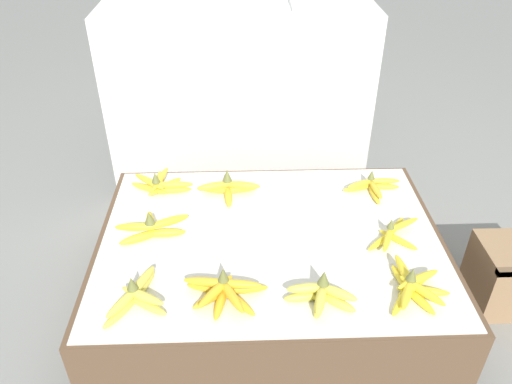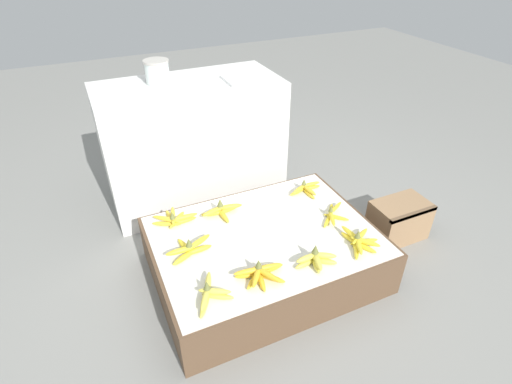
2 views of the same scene
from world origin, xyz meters
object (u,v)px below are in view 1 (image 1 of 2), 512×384
at_px(banana_bunch_front_left, 136,296).
at_px(banana_bunch_back_left, 160,184).
at_px(foam_tray_white, 317,3).
at_px(banana_bunch_front_midright, 321,295).
at_px(banana_bunch_back_right, 373,186).
at_px(banana_bunch_middle_left, 152,228).
at_px(banana_bunch_front_right, 412,287).
at_px(banana_bunch_middle_right, 393,234).
at_px(banana_bunch_front_midleft, 224,291).
at_px(banana_bunch_back_midleft, 229,188).

relative_size(banana_bunch_front_left, banana_bunch_back_left, 0.94).
relative_size(banana_bunch_front_left, foam_tray_white, 1.04).
relative_size(banana_bunch_front_left, banana_bunch_front_midright, 1.11).
bearing_deg(banana_bunch_back_right, banana_bunch_middle_left, -164.02).
relative_size(banana_bunch_front_midright, banana_bunch_middle_left, 0.85).
bearing_deg(banana_bunch_front_right, banana_bunch_middle_left, 159.45).
relative_size(banana_bunch_back_left, banana_bunch_back_right, 1.11).
height_order(banana_bunch_front_left, banana_bunch_back_right, banana_bunch_front_left).
bearing_deg(banana_bunch_middle_right, banana_bunch_back_left, 158.54).
height_order(banana_bunch_front_midleft, banana_bunch_middle_left, banana_bunch_middle_left).
bearing_deg(banana_bunch_front_right, banana_bunch_front_left, -179.18).
bearing_deg(banana_bunch_middle_left, banana_bunch_front_left, -90.32).
distance_m(banana_bunch_front_midright, banana_bunch_front_right, 0.28).
distance_m(banana_bunch_front_right, banana_bunch_middle_right, 0.26).
distance_m(banana_bunch_front_midright, banana_bunch_back_left, 0.82).
bearing_deg(banana_bunch_back_left, banana_bunch_front_midleft, -65.90).
bearing_deg(foam_tray_white, banana_bunch_front_right, -81.12).
xyz_separation_m(banana_bunch_front_midright, foam_tray_white, (0.11, 1.15, 0.54)).
xyz_separation_m(banana_bunch_front_midleft, banana_bunch_back_right, (0.57, 0.54, -0.00)).
height_order(banana_bunch_front_midleft, banana_bunch_middle_right, banana_bunch_front_midleft).
height_order(banana_bunch_front_right, banana_bunch_back_left, banana_bunch_front_right).
bearing_deg(foam_tray_white, banana_bunch_middle_left, -128.80).
relative_size(banana_bunch_front_midleft, banana_bunch_middle_right, 1.18).
bearing_deg(banana_bunch_middle_right, banana_bunch_front_left, -162.11).
bearing_deg(banana_bunch_middle_right, banana_bunch_back_right, 91.03).
bearing_deg(banana_bunch_back_midleft, banana_bunch_front_right, -44.25).
bearing_deg(banana_bunch_front_midright, banana_bunch_back_right, 63.69).
height_order(banana_bunch_front_left, banana_bunch_front_right, banana_bunch_front_left).
height_order(banana_bunch_front_left, banana_bunch_middle_right, banana_bunch_front_left).
height_order(banana_bunch_front_midleft, banana_bunch_back_right, banana_bunch_front_midleft).
xyz_separation_m(banana_bunch_front_left, banana_bunch_back_midleft, (0.27, 0.56, 0.00)).
bearing_deg(banana_bunch_front_left, banana_bunch_front_midright, -2.03).
relative_size(banana_bunch_front_midleft, banana_bunch_back_left, 1.01).
height_order(banana_bunch_middle_right, foam_tray_white, foam_tray_white).
relative_size(banana_bunch_front_left, banana_bunch_middle_right, 1.11).
bearing_deg(banana_bunch_back_midleft, banana_bunch_back_right, -0.01).
bearing_deg(banana_bunch_front_midleft, banana_bunch_middle_left, 129.80).
xyz_separation_m(banana_bunch_front_midleft, banana_bunch_middle_right, (0.58, 0.26, -0.01)).
distance_m(banana_bunch_back_left, foam_tray_white, 1.01).
bearing_deg(banana_bunch_front_left, banana_bunch_front_midleft, 2.88).
distance_m(banana_bunch_middle_left, banana_bunch_back_midleft, 0.35).
height_order(banana_bunch_back_left, banana_bunch_back_right, banana_bunch_back_left).
bearing_deg(banana_bunch_back_right, banana_bunch_front_right, -90.35).
bearing_deg(banana_bunch_front_left, banana_bunch_back_left, 90.37).
height_order(banana_bunch_front_left, banana_bunch_back_midleft, banana_bunch_back_midleft).
bearing_deg(banana_bunch_back_left, banana_bunch_middle_right, -21.46).
relative_size(banana_bunch_front_left, banana_bunch_front_midleft, 0.93).
relative_size(banana_bunch_back_midleft, foam_tray_white, 1.07).
bearing_deg(banana_bunch_front_midright, banana_bunch_back_left, 131.55).
relative_size(banana_bunch_middle_left, banana_bunch_middle_right, 1.17).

